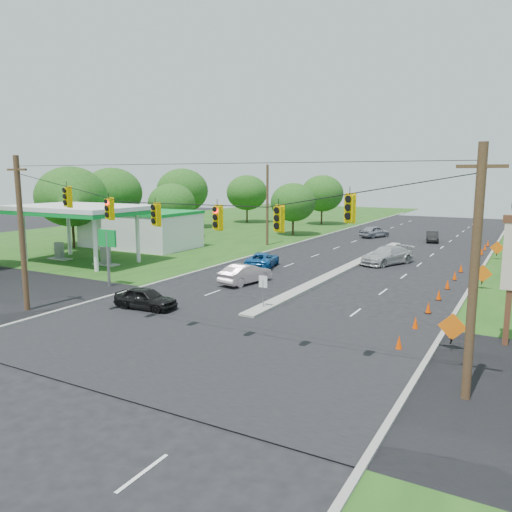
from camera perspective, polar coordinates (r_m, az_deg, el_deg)
The scene contains 38 objects.
ground at distance 24.88m, azimuth -5.88°, elevation -9.34°, with size 160.00×160.00×0.00m, color black.
grass_left at distance 59.22m, azimuth -18.61°, elevation 1.13°, with size 40.00×160.00×0.06m, color #1E4714.
cross_street at distance 24.88m, azimuth -5.88°, elevation -9.34°, with size 160.00×14.00×0.02m, color black.
curb_left at distance 55.22m, azimuth 3.48°, elevation 1.04°, with size 0.25×110.00×0.16m, color gray.
curb_right at distance 49.97m, azimuth 24.81°, elevation -0.69°, with size 0.25×110.00×0.16m, color gray.
median at distance 43.21m, azimuth 10.35°, elevation -1.42°, with size 1.00×34.00×0.18m, color gray.
median_sign at distance 29.40m, azimuth 0.82°, elevation -3.41°, with size 0.55×0.06×2.05m.
signal_span at distance 22.99m, azimuth -7.63°, elevation 1.82°, with size 25.60×0.32×9.00m.
utility_pole_far_left at distance 55.84m, azimuth 1.30°, elevation 5.79°, with size 0.28×0.28×9.00m, color #422D1C.
gas_station at distance 54.56m, azimuth -14.05°, elevation 3.40°, with size 18.40×19.70×5.20m.
cone_0 at distance 23.99m, azimuth 16.03°, elevation -9.49°, with size 0.32×0.32×0.70m, color #F14000.
cone_1 at distance 27.27m, azimuth 17.75°, elevation -7.30°, with size 0.32×0.32×0.70m, color #F14000.
cone_2 at distance 30.59m, azimuth 19.09°, elevation -5.57°, with size 0.32×0.32×0.70m, color #F14000.
cone_3 at distance 33.95m, azimuth 20.17°, elevation -4.18°, with size 0.32×0.32×0.70m, color #F14000.
cone_4 at distance 37.33m, azimuth 21.04°, elevation -3.04°, with size 0.32×0.32×0.70m, color #F14000.
cone_5 at distance 40.73m, azimuth 21.77°, elevation -2.09°, with size 0.32×0.32×0.70m, color #F14000.
cone_6 at distance 44.15m, azimuth 22.38°, elevation -1.29°, with size 0.32×0.32×0.70m, color #F14000.
cone_7 at distance 47.53m, azimuth 23.63°, elevation -0.66°, with size 0.32×0.32×0.70m, color #F14000.
cone_8 at distance 50.97m, azimuth 24.03°, elevation -0.06°, with size 0.32×0.32×0.70m, color #F14000.
cone_9 at distance 54.42m, azimuth 24.39°, elevation 0.47°, with size 0.32×0.32×0.70m, color #F14000.
cone_10 at distance 57.88m, azimuth 24.70°, elevation 0.93°, with size 0.32×0.32×0.70m, color #F14000.
cone_11 at distance 61.34m, azimuth 24.98°, elevation 1.34°, with size 0.32×0.32×0.70m, color #F14000.
work_sign_0 at distance 24.37m, azimuth 21.52°, elevation -7.67°, with size 1.27×0.58×1.37m.
work_sign_1 at distance 37.94m, azimuth 24.47°, elevation -1.92°, with size 1.27×0.58×1.37m.
work_sign_2 at distance 51.75m, azimuth 25.85°, elevation 0.78°, with size 1.27×0.58×1.37m.
tree_1 at distance 57.42m, azimuth -20.38°, elevation 6.39°, with size 7.56×7.56×8.82m.
tree_2 at distance 63.31m, azimuth -9.61°, elevation 5.93°, with size 5.88×5.88×6.86m.
tree_3 at distance 74.81m, azimuth -8.41°, elevation 7.41°, with size 7.56×7.56×8.82m.
tree_4 at distance 82.56m, azimuth -1.04°, elevation 7.25°, with size 6.72×6.72×7.84m.
tree_5 at distance 65.45m, azimuth 4.27°, elevation 6.14°, with size 5.88×5.88×6.86m.
tree_6 at distance 79.98m, azimuth 7.56°, elevation 7.10°, with size 6.72×6.72×7.84m.
tree_14 at distance 67.13m, azimuth -16.09°, elevation 6.94°, with size 7.56×7.56×8.82m.
black_sedan at distance 30.41m, azimuth -12.50°, elevation -4.75°, with size 1.56×3.89×1.32m, color black.
white_sedan at distance 36.62m, azimuth -1.22°, elevation -2.03°, with size 1.54×4.43×1.46m, color #BBA5AB.
blue_pickup at distance 43.06m, azimuth 0.75°, elevation -0.42°, with size 2.17×4.71×1.31m, color #125095.
silver_car_far at distance 45.94m, azimuth 14.73°, elevation 0.07°, with size 2.24×5.50×1.60m, color #ADADAF.
silver_car_oncoming at distance 65.27m, azimuth 13.39°, elevation 2.74°, with size 1.75×4.36×1.49m, color gray.
dark_car_receding at distance 62.85m, azimuth 19.50°, elevation 2.11°, with size 1.34×3.84×1.27m, color black.
Camera 1 is at (13.67, -19.21, 7.94)m, focal length 35.00 mm.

